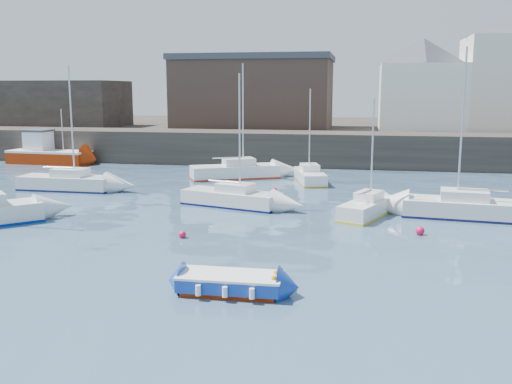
% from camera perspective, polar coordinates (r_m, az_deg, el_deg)
% --- Properties ---
extents(water, '(220.00, 220.00, 0.00)m').
position_cam_1_polar(water, '(19.42, -6.67, -10.60)').
color(water, '#2D4760').
rests_on(water, ground).
extents(quay_wall, '(90.00, 5.00, 3.00)m').
position_cam_1_polar(quay_wall, '(52.87, 4.62, 4.36)').
color(quay_wall, '#28231E').
rests_on(quay_wall, ground).
extents(land_strip, '(90.00, 32.00, 2.80)m').
position_cam_1_polar(land_strip, '(70.73, 6.18, 5.73)').
color(land_strip, '#28231E').
rests_on(land_strip, ground).
extents(bldg_east_d, '(11.14, 11.14, 8.95)m').
position_cam_1_polar(bldg_east_d, '(59.06, 16.25, 10.30)').
color(bldg_east_d, white).
rests_on(bldg_east_d, land_strip).
extents(warehouse, '(16.40, 10.40, 7.60)m').
position_cam_1_polar(warehouse, '(61.39, -0.16, 9.99)').
color(warehouse, '#3D2D26').
rests_on(warehouse, land_strip).
extents(bldg_west, '(14.00, 8.00, 5.00)m').
position_cam_1_polar(bldg_west, '(68.13, -19.03, 8.36)').
color(bldg_west, '#353028').
rests_on(bldg_west, land_strip).
extents(blue_dinghy, '(3.60, 1.91, 0.68)m').
position_cam_1_polar(blue_dinghy, '(19.73, -2.58, -9.03)').
color(blue_dinghy, '#992303').
rests_on(blue_dinghy, ground).
extents(fishing_boat, '(7.84, 3.34, 5.09)m').
position_cam_1_polar(fishing_boat, '(57.16, -20.12, 3.69)').
color(fishing_boat, '#992303').
rests_on(fishing_boat, ground).
extents(sailboat_b, '(6.35, 3.60, 7.79)m').
position_cam_1_polar(sailboat_b, '(34.03, -2.45, -0.57)').
color(sailboat_b, silver).
rests_on(sailboat_b, ground).
extents(sailboat_c, '(3.28, 5.11, 6.43)m').
position_cam_1_polar(sailboat_c, '(31.91, 11.06, -1.51)').
color(sailboat_c, silver).
rests_on(sailboat_c, ground).
extents(sailboat_d, '(7.32, 3.07, 9.07)m').
position_cam_1_polar(sailboat_d, '(32.97, 20.59, -1.51)').
color(sailboat_d, silver).
rests_on(sailboat_d, ground).
extents(sailboat_e, '(6.57, 2.18, 8.43)m').
position_cam_1_polar(sailboat_e, '(41.53, -18.38, 0.94)').
color(sailboat_e, silver).
rests_on(sailboat_e, ground).
extents(sailboat_f, '(3.00, 5.58, 6.93)m').
position_cam_1_polar(sailboat_f, '(42.94, 5.42, 1.62)').
color(sailboat_f, silver).
rests_on(sailboat_f, ground).
extents(sailboat_h, '(7.13, 5.00, 8.84)m').
position_cam_1_polar(sailboat_h, '(44.68, -2.09, 2.11)').
color(sailboat_h, silver).
rests_on(sailboat_h, ground).
extents(buoy_near, '(0.35, 0.35, 0.35)m').
position_cam_1_polar(buoy_near, '(27.11, -7.36, -4.56)').
color(buoy_near, '#DC1240').
rests_on(buoy_near, ground).
extents(buoy_mid, '(0.43, 0.43, 0.43)m').
position_cam_1_polar(buoy_mid, '(28.54, 16.06, -4.13)').
color(buoy_mid, '#DC1240').
rests_on(buoy_mid, ground).
extents(buoy_far, '(0.40, 0.40, 0.40)m').
position_cam_1_polar(buoy_far, '(38.47, 1.86, -0.08)').
color(buoy_far, '#DC1240').
rests_on(buoy_far, ground).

